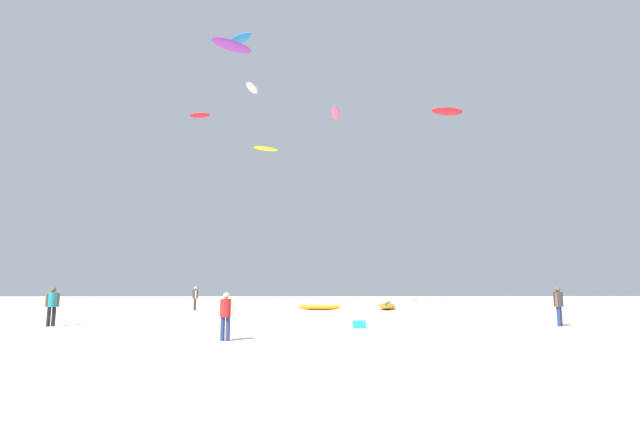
% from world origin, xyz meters
% --- Properties ---
extents(ground_plane, '(120.00, 120.00, 0.00)m').
position_xyz_m(ground_plane, '(0.00, 0.00, 0.00)').
color(ground_plane, beige).
extents(person_foreground, '(0.53, 0.37, 1.62)m').
position_xyz_m(person_foreground, '(-3.41, 3.23, 0.94)').
color(person_foreground, navy).
rests_on(person_foreground, ground).
extents(person_midground, '(0.45, 0.45, 1.78)m').
position_xyz_m(person_midground, '(10.79, 8.59, 1.04)').
color(person_midground, navy).
rests_on(person_midground, ground).
extents(person_left, '(0.39, 0.53, 1.72)m').
position_xyz_m(person_left, '(-9.12, 21.82, 1.01)').
color(person_left, '#2D2D33').
rests_on(person_left, ground).
extents(person_right, '(0.49, 0.40, 1.76)m').
position_xyz_m(person_right, '(-12.37, 8.80, 1.03)').
color(person_right, black).
rests_on(person_right, ground).
extents(kite_grounded_near, '(2.15, 4.44, 0.54)m').
position_xyz_m(kite_grounded_near, '(5.17, 23.34, 0.25)').
color(kite_grounded_near, orange).
rests_on(kite_grounded_near, ground).
extents(kite_grounded_mid, '(3.36, 1.47, 0.42)m').
position_xyz_m(kite_grounded_mid, '(-0.04, 22.13, 0.19)').
color(kite_grounded_mid, orange).
rests_on(kite_grounded_mid, ground).
extents(cooler_box, '(0.56, 0.36, 0.32)m').
position_xyz_m(cooler_box, '(1.57, 7.76, 0.16)').
color(cooler_box, '#19B29E').
rests_on(cooler_box, ground).
extents(kite_aloft_0, '(1.47, 3.38, 0.82)m').
position_xyz_m(kite_aloft_0, '(1.64, 29.75, 18.03)').
color(kite_aloft_0, '#E5598C').
extents(kite_aloft_1, '(3.53, 2.97, 0.83)m').
position_xyz_m(kite_aloft_1, '(-7.35, 23.70, 21.65)').
color(kite_aloft_1, purple).
extents(kite_aloft_2, '(3.81, 1.56, 0.85)m').
position_xyz_m(kite_aloft_2, '(14.43, 36.94, 21.02)').
color(kite_aloft_2, red).
extents(kite_aloft_3, '(2.22, 0.90, 0.54)m').
position_xyz_m(kite_aloft_3, '(-12.17, 33.07, 19.01)').
color(kite_aloft_3, red).
extents(kite_aloft_4, '(3.23, 2.87, 0.83)m').
position_xyz_m(kite_aloft_4, '(-8.30, 33.10, 27.43)').
color(kite_aloft_4, blue).
extents(kite_aloft_5, '(1.60, 3.25, 0.69)m').
position_xyz_m(kite_aloft_5, '(-7.62, 38.21, 24.22)').
color(kite_aloft_5, white).
extents(kite_aloft_6, '(2.44, 1.68, 0.36)m').
position_xyz_m(kite_aloft_6, '(-4.98, 29.47, 14.43)').
color(kite_aloft_6, yellow).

